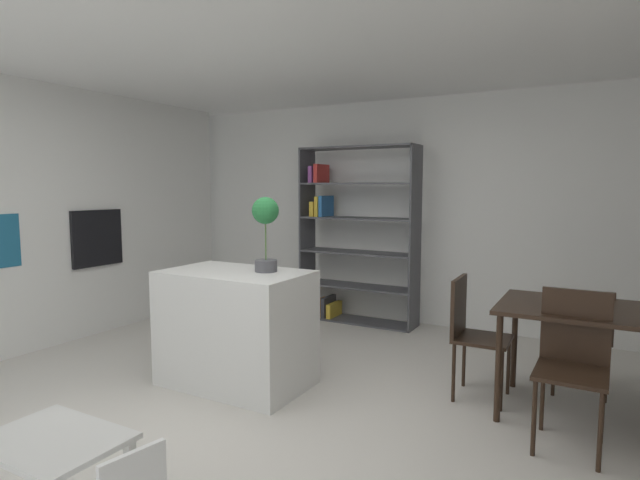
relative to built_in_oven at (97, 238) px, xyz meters
name	(u,v)px	position (x,y,z in m)	size (l,w,h in m)	color
ground_plane	(248,415)	(2.67, -0.87, -1.06)	(9.32, 9.32, 0.00)	beige
ceiling_slab	(242,25)	(2.67, -0.87, 1.60)	(6.77, 6.09, 0.06)	white
back_partition	(399,212)	(2.67, 2.15, 0.26)	(6.77, 0.06, 2.63)	white
built_in_oven	(97,238)	(0.00, 0.00, 0.00)	(0.06, 0.61, 0.61)	black
kitchen_island	(236,328)	(2.23, -0.44, -0.59)	(1.16, 0.72, 0.94)	white
potted_plant_on_island	(266,224)	(2.46, -0.33, 0.26)	(0.21, 0.21, 0.60)	#4C4C51
open_bookshelf	(350,237)	(2.17, 1.83, -0.05)	(1.42, 0.38, 2.08)	#4C4C51
child_table	(54,458)	(2.75, -2.36, -0.63)	(0.61, 0.45, 0.52)	silver
dining_table	(577,319)	(4.68, 0.25, -0.37)	(1.02, 0.83, 0.78)	black
dining_chair_island_side	(470,326)	(3.95, 0.25, -0.51)	(0.41, 0.41, 0.92)	black
dining_chair_far	(580,330)	(4.69, 0.69, -0.55)	(0.47, 0.50, 0.84)	black
dining_chair_near	(573,354)	(4.68, -0.19, -0.49)	(0.42, 0.45, 0.96)	black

